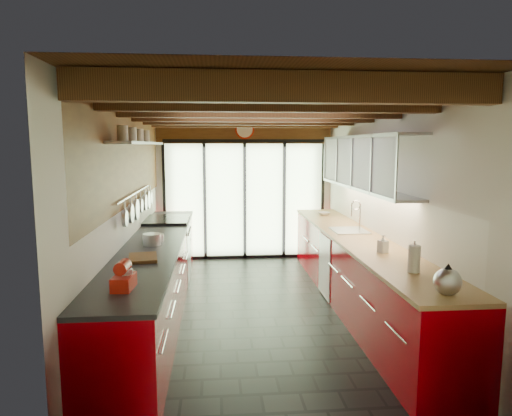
% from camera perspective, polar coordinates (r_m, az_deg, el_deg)
% --- Properties ---
extents(ground, '(5.50, 5.50, 0.00)m').
position_cam_1_polar(ground, '(5.94, 0.30, -12.57)').
color(ground, black).
rests_on(ground, ground).
extents(room_shell, '(5.50, 5.50, 5.50)m').
position_cam_1_polar(room_shell, '(5.58, 0.32, 3.55)').
color(room_shell, silver).
rests_on(room_shell, ground).
extents(ceiling_beams, '(3.14, 5.06, 4.90)m').
position_cam_1_polar(ceiling_beams, '(5.96, -0.02, 11.60)').
color(ceiling_beams, '#593316').
rests_on(ceiling_beams, ground).
extents(glass_door, '(2.95, 0.10, 2.90)m').
position_cam_1_polar(glass_door, '(8.26, -1.43, 4.98)').
color(glass_door, '#C6EAAD').
rests_on(glass_door, ground).
extents(left_counter, '(0.68, 5.00, 0.92)m').
position_cam_1_polar(left_counter, '(5.82, -12.43, -8.41)').
color(left_counter, '#A10008').
rests_on(left_counter, ground).
extents(range_stove, '(0.66, 0.90, 0.97)m').
position_cam_1_polar(range_stove, '(7.21, -10.96, -5.13)').
color(range_stove, silver).
rests_on(range_stove, ground).
extents(right_counter, '(0.68, 5.00, 0.92)m').
position_cam_1_polar(right_counter, '(6.05, 12.53, -7.80)').
color(right_counter, '#A10008').
rests_on(right_counter, ground).
extents(sink_assembly, '(0.45, 0.52, 0.43)m').
position_cam_1_polar(sink_assembly, '(6.31, 11.70, -2.47)').
color(sink_assembly, silver).
rests_on(sink_assembly, right_counter).
extents(upper_cabinets_right, '(0.34, 3.00, 3.00)m').
position_cam_1_polar(upper_cabinets_right, '(6.16, 13.47, 5.57)').
color(upper_cabinets_right, silver).
rests_on(upper_cabinets_right, ground).
extents(left_wall_fixtures, '(0.28, 2.60, 0.96)m').
position_cam_1_polar(left_wall_fixtures, '(5.92, -14.33, 4.81)').
color(left_wall_fixtures, silver).
rests_on(left_wall_fixtures, ground).
extents(stand_mixer, '(0.17, 0.28, 0.24)m').
position_cam_1_polar(stand_mixer, '(3.87, -16.20, -8.33)').
color(stand_mixer, red).
rests_on(stand_mixer, left_counter).
extents(pot_large, '(0.26, 0.26, 0.13)m').
position_cam_1_polar(pot_large, '(5.45, -12.88, -3.85)').
color(pot_large, silver).
rests_on(pot_large, left_counter).
extents(pot_small, '(0.26, 0.26, 0.09)m').
position_cam_1_polar(pot_small, '(5.64, -12.60, -3.66)').
color(pot_small, silver).
rests_on(pot_small, left_counter).
extents(cutting_board, '(0.34, 0.43, 0.03)m').
position_cam_1_polar(cutting_board, '(4.80, -13.96, -6.06)').
color(cutting_board, brown).
rests_on(cutting_board, left_counter).
extents(kettle, '(0.27, 0.29, 0.25)m').
position_cam_1_polar(kettle, '(3.89, 22.82, -8.29)').
color(kettle, silver).
rests_on(kettle, right_counter).
extents(paper_towel, '(0.15, 0.15, 0.30)m').
position_cam_1_polar(paper_towel, '(4.41, 19.16, -6.06)').
color(paper_towel, white).
rests_on(paper_towel, right_counter).
extents(soap_bottle, '(0.12, 0.12, 0.20)m').
position_cam_1_polar(soap_bottle, '(5.12, 15.58, -4.32)').
color(soap_bottle, silver).
rests_on(soap_bottle, right_counter).
extents(bowl, '(0.23, 0.23, 0.05)m').
position_cam_1_polar(bowl, '(7.69, 8.48, -0.69)').
color(bowl, silver).
rests_on(bowl, right_counter).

